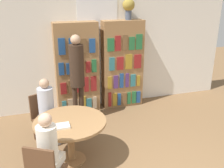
{
  "coord_description": "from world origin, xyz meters",
  "views": [
    {
      "loc": [
        -1.45,
        -2.35,
        2.64
      ],
      "look_at": [
        -0.14,
        1.82,
        1.05
      ],
      "focal_mm": 42.0,
      "sensor_mm": 36.0,
      "label": 1
    }
  ],
  "objects_px": {
    "bookshelf_left": "(77,68)",
    "flower_vase": "(129,7)",
    "bookshelf_right": "(122,65)",
    "seated_reader_right": "(50,149)",
    "librarian_standing": "(77,70)",
    "reading_table": "(70,128)",
    "chair_left_side": "(44,115)",
    "seated_reader_left": "(47,108)"
  },
  "relations": [
    {
      "from": "seated_reader_left",
      "to": "seated_reader_right",
      "type": "xyz_separation_m",
      "value": [
        -0.07,
        -1.29,
        -0.0
      ]
    },
    {
      "from": "librarian_standing",
      "to": "seated_reader_right",
      "type": "bearing_deg",
      "value": -110.39
    },
    {
      "from": "chair_left_side",
      "to": "librarian_standing",
      "type": "height_order",
      "value": "librarian_standing"
    },
    {
      "from": "seated_reader_left",
      "to": "seated_reader_right",
      "type": "bearing_deg",
      "value": 63.03
    },
    {
      "from": "chair_left_side",
      "to": "seated_reader_right",
      "type": "xyz_separation_m",
      "value": [
        -0.0,
        -1.45,
        0.2
      ]
    },
    {
      "from": "chair_left_side",
      "to": "seated_reader_left",
      "type": "relative_size",
      "value": 0.72
    },
    {
      "from": "chair_left_side",
      "to": "seated_reader_left",
      "type": "distance_m",
      "value": 0.27
    },
    {
      "from": "chair_left_side",
      "to": "reading_table",
      "type": "bearing_deg",
      "value": 90.0
    },
    {
      "from": "bookshelf_left",
      "to": "librarian_standing",
      "type": "xyz_separation_m",
      "value": [
        -0.09,
        -0.5,
        0.12
      ]
    },
    {
      "from": "bookshelf_left",
      "to": "seated_reader_left",
      "type": "distance_m",
      "value": 1.45
    },
    {
      "from": "seated_reader_left",
      "to": "librarian_standing",
      "type": "xyz_separation_m",
      "value": [
        0.66,
        0.69,
        0.43
      ]
    },
    {
      "from": "bookshelf_left",
      "to": "seated_reader_right",
      "type": "height_order",
      "value": "bookshelf_left"
    },
    {
      "from": "bookshelf_left",
      "to": "librarian_standing",
      "type": "distance_m",
      "value": 0.52
    },
    {
      "from": "bookshelf_right",
      "to": "seated_reader_right",
      "type": "bearing_deg",
      "value": -127.15
    },
    {
      "from": "librarian_standing",
      "to": "flower_vase",
      "type": "bearing_deg",
      "value": 21.73
    },
    {
      "from": "bookshelf_right",
      "to": "seated_reader_left",
      "type": "xyz_separation_m",
      "value": [
        -1.81,
        -1.19,
        -0.31
      ]
    },
    {
      "from": "reading_table",
      "to": "seated_reader_right",
      "type": "bearing_deg",
      "value": -120.25
    },
    {
      "from": "reading_table",
      "to": "seated_reader_left",
      "type": "xyz_separation_m",
      "value": [
        -0.29,
        0.66,
        0.09
      ]
    },
    {
      "from": "bookshelf_left",
      "to": "flower_vase",
      "type": "relative_size",
      "value": 4.48
    },
    {
      "from": "bookshelf_left",
      "to": "librarian_standing",
      "type": "bearing_deg",
      "value": -100.0
    },
    {
      "from": "bookshelf_right",
      "to": "reading_table",
      "type": "bearing_deg",
      "value": -129.23
    },
    {
      "from": "chair_left_side",
      "to": "librarian_standing",
      "type": "bearing_deg",
      "value": -168.02
    },
    {
      "from": "flower_vase",
      "to": "reading_table",
      "type": "bearing_deg",
      "value": -131.4
    },
    {
      "from": "flower_vase",
      "to": "librarian_standing",
      "type": "distance_m",
      "value": 1.79
    },
    {
      "from": "librarian_standing",
      "to": "reading_table",
      "type": "bearing_deg",
      "value": -105.34
    },
    {
      "from": "bookshelf_right",
      "to": "seated_reader_right",
      "type": "distance_m",
      "value": 3.13
    },
    {
      "from": "bookshelf_right",
      "to": "seated_reader_right",
      "type": "relative_size",
      "value": 1.64
    },
    {
      "from": "seated_reader_right",
      "to": "chair_left_side",
      "type": "bearing_deg",
      "value": 120.24
    },
    {
      "from": "bookshelf_left",
      "to": "bookshelf_right",
      "type": "relative_size",
      "value": 1.0
    },
    {
      "from": "reading_table",
      "to": "seated_reader_right",
      "type": "xyz_separation_m",
      "value": [
        -0.36,
        -0.62,
        0.09
      ]
    },
    {
      "from": "chair_left_side",
      "to": "seated_reader_left",
      "type": "bearing_deg",
      "value": 90.0
    },
    {
      "from": "bookshelf_right",
      "to": "chair_left_side",
      "type": "relative_size",
      "value": 2.29
    },
    {
      "from": "bookshelf_left",
      "to": "reading_table",
      "type": "relative_size",
      "value": 1.77
    },
    {
      "from": "reading_table",
      "to": "seated_reader_right",
      "type": "relative_size",
      "value": 0.93
    },
    {
      "from": "seated_reader_left",
      "to": "librarian_standing",
      "type": "distance_m",
      "value": 1.05
    },
    {
      "from": "flower_vase",
      "to": "bookshelf_left",
      "type": "bearing_deg",
      "value": -179.77
    },
    {
      "from": "flower_vase",
      "to": "chair_left_side",
      "type": "relative_size",
      "value": 0.51
    },
    {
      "from": "chair_left_side",
      "to": "seated_reader_right",
      "type": "relative_size",
      "value": 0.72
    },
    {
      "from": "seated_reader_right",
      "to": "librarian_standing",
      "type": "distance_m",
      "value": 2.16
    },
    {
      "from": "flower_vase",
      "to": "chair_left_side",
      "type": "xyz_separation_m",
      "value": [
        -2.01,
        -1.04,
        -1.8
      ]
    },
    {
      "from": "seated_reader_left",
      "to": "bookshelf_left",
      "type": "bearing_deg",
      "value": -145.95
    },
    {
      "from": "bookshelf_left",
      "to": "seated_reader_right",
      "type": "bearing_deg",
      "value": -108.38
    }
  ]
}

